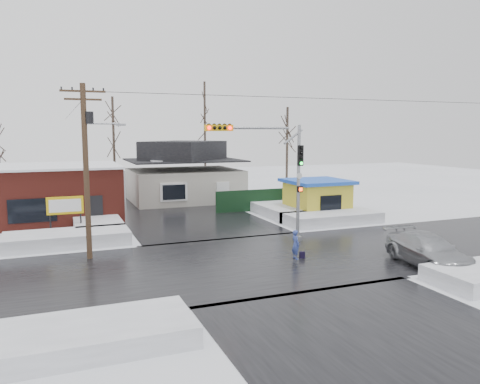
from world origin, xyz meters
name	(u,v)px	position (x,y,z in m)	size (l,w,h in m)	color
ground	(257,260)	(0.00, 0.00, 0.00)	(120.00, 120.00, 0.00)	white
road_ns	(257,260)	(0.00, 0.00, 0.01)	(10.00, 120.00, 0.02)	black
road_ew	(257,260)	(0.00, 0.00, 0.01)	(120.00, 10.00, 0.02)	black
snowbank_nw	(67,239)	(-9.00, 7.00, 0.40)	(7.00, 3.00, 0.80)	white
snowbank_ne	(332,218)	(9.00, 7.00, 0.40)	(7.00, 3.00, 0.80)	white
snowbank_sw	(80,337)	(-9.00, -7.00, 0.35)	(7.00, 3.00, 0.70)	white
snowbank_nside_w	(96,221)	(-7.00, 12.00, 0.40)	(3.00, 8.00, 0.80)	white
snowbank_nside_e	(277,209)	(7.00, 12.00, 0.40)	(3.00, 8.00, 0.80)	white
traffic_signal	(275,167)	(2.43, 2.97, 4.54)	(6.05, 0.68, 7.00)	gray
utility_pole	(87,161)	(-7.93, 3.50, 5.11)	(3.15, 0.44, 9.00)	#382619
brick_building	(34,193)	(-11.00, 15.99, 2.08)	(12.20, 8.20, 4.12)	maroon
marquee_sign	(65,207)	(-9.00, 9.49, 1.92)	(2.20, 0.21, 2.55)	black
house	(184,173)	(2.00, 22.00, 2.62)	(10.40, 8.40, 5.76)	beige
kiosk	(317,198)	(9.50, 9.99, 1.46)	(4.60, 4.60, 2.88)	gold
fence	(261,200)	(6.50, 14.00, 0.90)	(8.00, 0.12, 1.80)	black
tree_far_left	(113,118)	(-4.00, 26.00, 7.95)	(3.00, 3.00, 10.00)	#332821
tree_far_mid	(205,104)	(6.00, 28.00, 9.54)	(3.00, 3.00, 12.00)	#332821
tree_far_right	(287,126)	(12.00, 20.00, 7.16)	(3.00, 3.00, 9.00)	#332821
pedestrian	(296,245)	(1.95, -0.54, 0.77)	(0.56, 0.37, 1.53)	#394CA1
car	(428,251)	(7.44, -4.04, 0.77)	(2.17, 5.33, 1.55)	#A2A4A9
shopping_bag	(302,255)	(2.34, -0.56, 0.17)	(0.28, 0.12, 0.35)	black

